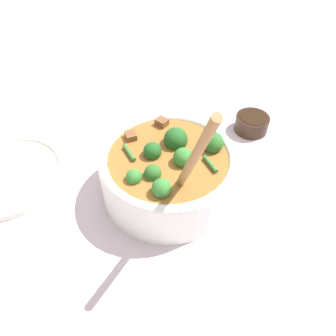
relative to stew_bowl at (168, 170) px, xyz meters
The scene contains 4 objects.
ground_plane 0.05m from the stew_bowl, behind, with size 4.00×4.00×0.00m, color silver.
stew_bowl is the anchor object (origin of this frame).
condiment_bowl 0.25m from the stew_bowl, 90.31° to the left, with size 0.07×0.07×0.04m.
empty_plate 0.30m from the stew_bowl, 139.85° to the right, with size 0.21×0.21×0.02m.
Camera 1 is at (0.28, -0.27, 0.46)m, focal length 35.00 mm.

